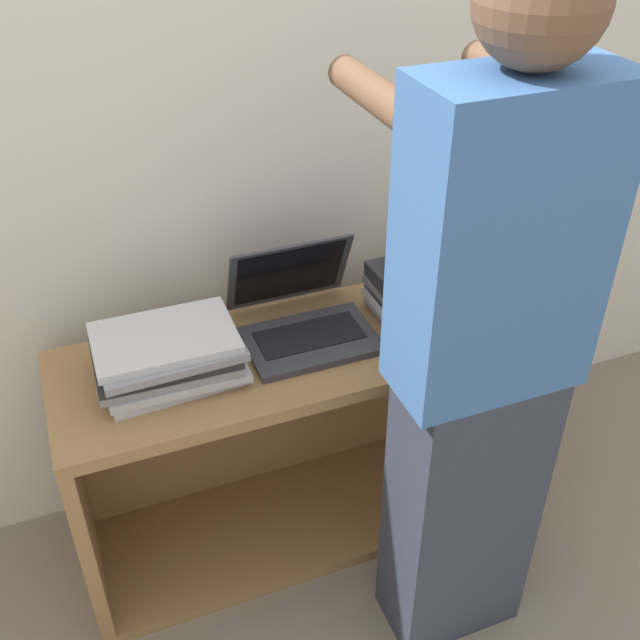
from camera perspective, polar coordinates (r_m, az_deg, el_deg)
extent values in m
plane|color=#756B5B|center=(2.32, 1.51, -18.54)|extent=(12.00, 12.00, 0.00)
cube|color=beige|center=(2.02, -4.30, 15.63)|extent=(8.00, 0.05, 2.40)
cube|color=olive|center=(2.00, -0.71, -2.21)|extent=(1.36, 0.45, 0.04)
cube|color=olive|center=(2.44, -0.60, -14.32)|extent=(1.36, 0.45, 0.04)
cube|color=olive|center=(2.13, -17.92, -12.94)|extent=(0.04, 0.45, 0.60)
cube|color=olive|center=(2.46, 13.96, -4.71)|extent=(0.04, 0.45, 0.60)
cube|color=olive|center=(2.35, -2.47, -5.59)|extent=(1.29, 0.04, 0.60)
cube|color=#333338|center=(1.98, -0.72, -1.57)|extent=(0.34, 0.23, 0.02)
cube|color=black|center=(1.98, -0.82, -1.15)|extent=(0.28, 0.13, 0.00)
cube|color=#333338|center=(2.04, -2.40, 3.62)|extent=(0.34, 0.10, 0.22)
cube|color=black|center=(2.04, -2.36, 3.61)|extent=(0.30, 0.08, 0.19)
cube|color=#B7B7BC|center=(1.91, -11.11, -3.83)|extent=(0.35, 0.25, 0.02)
cube|color=#B7B7BC|center=(1.89, -11.11, -3.50)|extent=(0.34, 0.24, 0.02)
cube|color=gray|center=(1.88, -11.67, -3.01)|extent=(0.35, 0.25, 0.02)
cube|color=#232326|center=(1.87, -11.74, -2.45)|extent=(0.35, 0.24, 0.02)
cube|color=gray|center=(1.85, -11.49, -2.07)|extent=(0.35, 0.24, 0.02)
cube|color=#B7B7BC|center=(1.85, -11.80, -1.34)|extent=(0.35, 0.24, 0.02)
cube|color=gray|center=(2.12, 8.92, 0.77)|extent=(0.35, 0.24, 0.02)
cube|color=gray|center=(2.10, 8.96, 1.03)|extent=(0.35, 0.24, 0.02)
cube|color=#B7B7BC|center=(2.09, 8.77, 1.60)|extent=(0.34, 0.24, 0.02)
cube|color=#232326|center=(2.08, 9.00, 2.09)|extent=(0.35, 0.24, 0.02)
cube|color=slate|center=(2.07, 8.94, 2.61)|extent=(0.35, 0.25, 0.02)
cube|color=#232326|center=(2.06, 9.05, 3.02)|extent=(0.35, 0.24, 0.02)
cube|color=#232326|center=(2.06, 9.10, 3.67)|extent=(0.35, 0.25, 0.02)
cube|color=#2D3342|center=(1.95, 10.70, -13.77)|extent=(0.34, 0.20, 0.83)
cube|color=#38609E|center=(1.49, 13.76, 5.65)|extent=(0.40, 0.20, 0.66)
cylinder|color=brown|center=(1.52, 4.23, 16.78)|extent=(0.07, 0.32, 0.07)
cylinder|color=brown|center=(1.68, 14.65, 17.55)|extent=(0.07, 0.32, 0.07)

